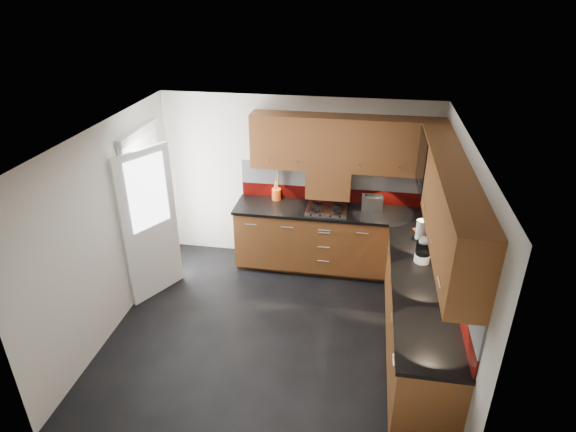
% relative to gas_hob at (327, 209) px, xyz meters
% --- Properties ---
extents(room, '(4.00, 3.80, 2.64)m').
position_rel_gas_hob_xyz_m(room, '(-0.45, -1.47, 0.54)').
color(room, black).
extents(base_cabinets, '(2.70, 3.20, 0.95)m').
position_rel_gas_hob_xyz_m(base_cabinets, '(0.62, -0.75, -0.52)').
color(base_cabinets, '#582B13').
rests_on(base_cabinets, room).
extents(countertop, '(2.72, 3.22, 0.04)m').
position_rel_gas_hob_xyz_m(countertop, '(0.60, -0.77, -0.03)').
color(countertop, black).
rests_on(countertop, base_cabinets).
extents(backsplash, '(2.70, 3.20, 0.54)m').
position_rel_gas_hob_xyz_m(backsplash, '(0.83, -0.54, 0.26)').
color(backsplash, '#680B09').
rests_on(backsplash, countertop).
extents(upper_cabinets, '(2.50, 3.20, 0.72)m').
position_rel_gas_hob_xyz_m(upper_cabinets, '(0.78, -0.69, 0.88)').
color(upper_cabinets, '#582B13').
rests_on(upper_cabinets, room).
extents(extractor_hood, '(0.60, 0.33, 0.40)m').
position_rel_gas_hob_xyz_m(extractor_hood, '(0.00, 0.17, 0.33)').
color(extractor_hood, '#582B13').
rests_on(extractor_hood, room).
extents(glass_cabinet, '(0.32, 0.80, 0.66)m').
position_rel_gas_hob_xyz_m(glass_cabinet, '(1.26, -0.40, 0.91)').
color(glass_cabinet, black).
rests_on(glass_cabinet, room).
extents(back_door, '(0.42, 1.19, 2.04)m').
position_rel_gas_hob_xyz_m(back_door, '(-2.23, -0.72, 0.08)').
color(back_door, white).
rests_on(back_door, room).
extents(gas_hob, '(0.56, 0.49, 0.04)m').
position_rel_gas_hob_xyz_m(gas_hob, '(0.00, 0.00, 0.00)').
color(gas_hob, silver).
rests_on(gas_hob, countertop).
extents(utensil_pot, '(0.13, 0.13, 0.47)m').
position_rel_gas_hob_xyz_m(utensil_pot, '(-0.74, 0.23, 0.09)').
color(utensil_pot, '#E75415').
rests_on(utensil_pot, countertop).
extents(toaster, '(0.28, 0.18, 0.20)m').
position_rel_gas_hob_xyz_m(toaster, '(0.60, 0.13, 0.08)').
color(toaster, silver).
rests_on(toaster, countertop).
extents(food_processor, '(0.17, 0.17, 0.29)m').
position_rel_gas_hob_xyz_m(food_processor, '(1.17, -1.13, 0.12)').
color(food_processor, white).
rests_on(food_processor, countertop).
extents(paper_towel, '(0.13, 0.13, 0.24)m').
position_rel_gas_hob_xyz_m(paper_towel, '(1.19, -0.59, 0.11)').
color(paper_towel, white).
rests_on(paper_towel, countertop).
extents(orange_cloth, '(0.16, 0.15, 0.01)m').
position_rel_gas_hob_xyz_m(orange_cloth, '(1.20, -0.39, -0.01)').
color(orange_cloth, '#E34119').
rests_on(orange_cloth, countertop).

